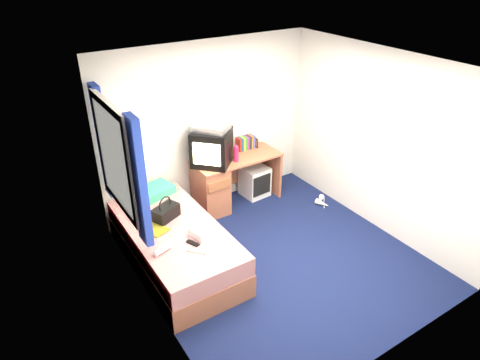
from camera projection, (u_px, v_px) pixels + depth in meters
ground at (277, 258)px, 5.37m from camera, size 3.40×3.40×0.00m
room_shell at (282, 154)px, 4.67m from camera, size 3.40×3.40×3.40m
bed at (175, 246)px, 5.16m from camera, size 1.01×2.00×0.54m
pillow at (154, 192)px, 5.64m from camera, size 0.58×0.45×0.11m
desk at (220, 183)px, 6.24m from camera, size 1.30×0.55×0.75m
storage_cube at (255, 181)px, 6.64m from camera, size 0.40×0.40×0.47m
crt_tv at (212, 147)px, 5.90m from camera, size 0.69×0.69×0.50m
vcr at (211, 127)px, 5.76m from camera, size 0.55×0.57×0.09m
book_row at (246, 143)px, 6.41m from camera, size 0.27×0.13×0.20m
picture_frame at (256, 143)px, 6.49m from camera, size 0.04×0.12×0.14m
pink_water_bottle at (236, 154)px, 6.03m from camera, size 0.09×0.09×0.22m
aerosol_can at (227, 151)px, 6.14m from camera, size 0.06×0.06×0.20m
handbag at (166, 212)px, 5.15m from camera, size 0.38×0.30×0.31m
towel at (204, 231)px, 4.89m from camera, size 0.32×0.29×0.09m
magazine at (156, 229)px, 4.98m from camera, size 0.29×0.33×0.01m
water_bottle at (162, 250)px, 4.60m from camera, size 0.21×0.12×0.07m
colour_swatch_fan at (197, 251)px, 4.63m from camera, size 0.19×0.20×0.01m
remote_control at (193, 243)px, 4.74m from camera, size 0.11×0.17×0.02m
window_assembly at (118, 160)px, 4.62m from camera, size 0.11×1.42×1.40m
white_heels at (321, 202)px, 6.47m from camera, size 0.23×0.31×0.09m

